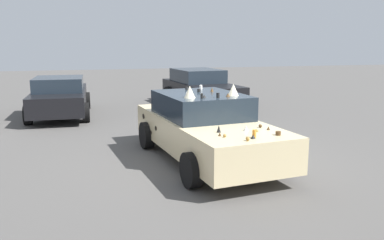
{
  "coord_description": "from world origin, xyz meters",
  "views": [
    {
      "loc": [
        -8.01,
        2.49,
        2.52
      ],
      "look_at": [
        0.0,
        0.3,
        0.9
      ],
      "focal_mm": 37.62,
      "sensor_mm": 36.0,
      "label": 1
    }
  ],
  "objects": [
    {
      "name": "parked_sedan_far_right",
      "position": [
        7.41,
        -2.07,
        0.73
      ],
      "size": [
        4.72,
        2.45,
        1.42
      ],
      "rotation": [
        0.0,
        0.0,
        3.26
      ],
      "color": "black",
      "rests_on": "ground"
    },
    {
      "name": "art_car_decorated",
      "position": [
        0.06,
        0.01,
        0.72
      ],
      "size": [
        4.8,
        2.44,
        1.66
      ],
      "rotation": [
        0.0,
        0.0,
        3.26
      ],
      "color": "beige",
      "rests_on": "ground"
    },
    {
      "name": "ground_plane",
      "position": [
        0.0,
        0.0,
        0.0
      ],
      "size": [
        60.0,
        60.0,
        0.0
      ],
      "primitive_type": "plane",
      "color": "#514F4C"
    },
    {
      "name": "parked_sedan_row_back_far",
      "position": [
        6.35,
        3.26,
        0.68
      ],
      "size": [
        4.43,
        2.05,
        1.35
      ],
      "rotation": [
        0.0,
        0.0,
        -0.03
      ],
      "color": "black",
      "rests_on": "ground"
    }
  ]
}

